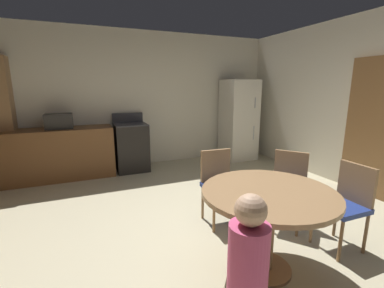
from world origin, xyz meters
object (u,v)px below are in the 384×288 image
chair_north (219,182)px  chair_northeast (288,184)px  microwave (59,121)px  refrigerator (239,120)px  oven_range (131,147)px  chair_east (346,201)px  dining_table (268,208)px  person_child (247,282)px

chair_north → chair_northeast: size_ratio=1.00×
microwave → refrigerator: bearing=-0.8°
oven_range → microwave: microwave is taller
microwave → chair_northeast: bearing=-47.9°
chair_east → dining_table: bearing=0.0°
chair_north → person_child: size_ratio=0.80×
chair_northeast → refrigerator: bearing=-148.6°
chair_east → chair_north: bearing=-46.1°
chair_northeast → chair_east: 0.63m
dining_table → chair_north: size_ratio=1.31×
oven_range → refrigerator: bearing=-1.3°
chair_north → chair_east: size_ratio=1.00×
chair_north → person_child: person_child is taller
person_child → microwave: bearing=60.7°
chair_north → chair_east: (0.91, -0.97, 0.00)m
oven_range → chair_north: (0.62, -2.44, 0.03)m
oven_range → chair_east: oven_range is taller
chair_northeast → person_child: bearing=3.6°
oven_range → chair_northeast: size_ratio=1.26×
refrigerator → chair_northeast: bearing=-111.2°
chair_east → person_child: bearing=22.3°
microwave → chair_north: 3.09m
chair_northeast → chair_east: same height
dining_table → chair_north: 0.97m
person_child → refrigerator: bearing=13.3°
oven_range → person_child: size_ratio=1.01×
microwave → chair_northeast: microwave is taller
chair_north → person_child: bearing=-20.5°
chair_northeast → dining_table: bearing=0.0°
chair_north → dining_table: bearing=-0.0°
refrigerator → dining_table: (-1.83, -3.35, -0.28)m
chair_northeast → person_child: 1.88m
oven_range → person_child: 4.05m
dining_table → chair_north: chair_north is taller
dining_table → person_child: (-0.65, -0.65, -0.02)m
chair_northeast → chair_east: bearing=70.8°
microwave → person_child: 4.22m
refrigerator → microwave: (-3.61, 0.05, 0.15)m
refrigerator → microwave: 3.61m
microwave → chair_east: 4.41m
oven_range → refrigerator: refrigerator is taller
refrigerator → chair_northeast: (-1.07, -2.76, -0.38)m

